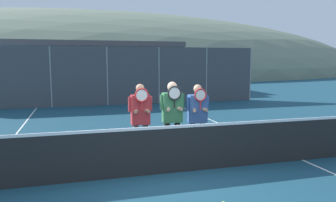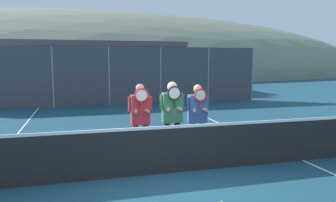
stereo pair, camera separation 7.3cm
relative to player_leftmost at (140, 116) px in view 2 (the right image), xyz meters
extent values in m
plane|color=navy|center=(0.19, -0.98, -1.02)|extent=(120.00, 120.00, 0.00)
ellipsoid|color=slate|center=(0.19, 50.26, -1.02)|extent=(101.70, 56.50, 19.77)
cube|color=#9EA3A8|center=(-0.16, 17.81, 0.58)|extent=(12.30, 5.00, 3.21)
cube|color=#4C4C51|center=(-0.16, 17.81, 2.37)|extent=(12.80, 5.50, 0.36)
cylinder|color=gray|center=(-2.50, 9.55, 0.45)|extent=(0.06, 0.06, 2.96)
cylinder|color=gray|center=(0.19, 9.55, 0.45)|extent=(0.06, 0.06, 2.96)
cylinder|color=gray|center=(2.88, 9.55, 0.45)|extent=(0.06, 0.06, 2.96)
cylinder|color=gray|center=(5.57, 9.55, 0.45)|extent=(0.06, 0.06, 2.96)
cylinder|color=gray|center=(8.26, 9.55, 0.45)|extent=(0.06, 0.06, 2.96)
cube|color=#42474C|center=(0.19, 9.55, 0.45)|extent=(16.14, 0.02, 2.96)
cube|color=black|center=(0.19, -0.98, -0.56)|extent=(8.93, 0.02, 0.93)
cube|color=white|center=(0.19, -0.98, -0.07)|extent=(8.93, 0.03, 0.06)
cube|color=white|center=(-3.20, 2.02, -1.02)|extent=(0.05, 16.00, 0.01)
cube|color=white|center=(3.57, 2.02, -1.02)|extent=(0.05, 16.00, 0.01)
cylinder|color=#56565B|center=(-0.11, 0.01, -0.60)|extent=(0.13, 0.13, 0.84)
cylinder|color=#56565B|center=(0.11, 0.01, -0.60)|extent=(0.13, 0.13, 0.84)
cube|color=maroon|center=(0.00, 0.01, 0.15)|extent=(0.41, 0.22, 0.67)
sphere|color=#997056|center=(0.00, 0.01, 0.64)|extent=(0.19, 0.19, 0.19)
cylinder|color=maroon|center=(-0.23, 0.01, 0.28)|extent=(0.08, 0.08, 0.33)
cylinder|color=maroon|center=(0.23, 0.01, 0.28)|extent=(0.08, 0.08, 0.33)
cylinder|color=#997056|center=(-0.10, -0.08, 0.14)|extent=(0.16, 0.27, 0.08)
cylinder|color=#997056|center=(0.10, -0.08, 0.14)|extent=(0.16, 0.27, 0.08)
cylinder|color=red|center=(0.00, -0.17, 0.26)|extent=(0.03, 0.03, 0.20)
torus|color=red|center=(0.00, -0.17, 0.50)|extent=(0.31, 0.03, 0.31)
cylinder|color=silver|center=(0.00, -0.17, 0.50)|extent=(0.26, 0.00, 0.26)
cylinder|color=black|center=(0.61, -0.04, -0.59)|extent=(0.13, 0.13, 0.86)
cylinder|color=black|center=(0.86, -0.04, -0.59)|extent=(0.13, 0.13, 0.86)
cube|color=#337047|center=(0.73, -0.04, 0.18)|extent=(0.45, 0.22, 0.68)
sphere|color=tan|center=(0.73, -0.04, 0.66)|extent=(0.22, 0.22, 0.22)
cylinder|color=#337047|center=(0.48, -0.04, 0.31)|extent=(0.08, 0.08, 0.33)
cylinder|color=#337047|center=(0.98, -0.04, 0.31)|extent=(0.08, 0.08, 0.33)
cylinder|color=tan|center=(0.62, -0.13, 0.16)|extent=(0.16, 0.27, 0.08)
cylinder|color=tan|center=(0.84, -0.13, 0.16)|extent=(0.16, 0.27, 0.08)
cylinder|color=black|center=(0.73, -0.22, 0.28)|extent=(0.03, 0.03, 0.20)
torus|color=black|center=(0.73, -0.22, 0.53)|extent=(0.33, 0.03, 0.33)
cylinder|color=silver|center=(0.73, -0.22, 0.53)|extent=(0.27, 0.00, 0.27)
cylinder|color=#232838|center=(1.23, -0.04, -0.61)|extent=(0.13, 0.13, 0.83)
cylinder|color=#232838|center=(1.47, -0.04, -0.61)|extent=(0.13, 0.13, 0.83)
cube|color=#335693|center=(1.35, -0.04, 0.13)|extent=(0.43, 0.22, 0.65)
sphere|color=tan|center=(1.35, -0.04, 0.60)|extent=(0.19, 0.19, 0.19)
cylinder|color=#335693|center=(1.11, -0.04, 0.25)|extent=(0.08, 0.08, 0.32)
cylinder|color=#335693|center=(1.59, -0.04, 0.25)|extent=(0.08, 0.08, 0.32)
cylinder|color=tan|center=(1.24, -0.13, 0.11)|extent=(0.16, 0.27, 0.08)
cylinder|color=tan|center=(1.46, -0.13, 0.11)|extent=(0.16, 0.27, 0.08)
cylinder|color=red|center=(1.35, -0.22, 0.23)|extent=(0.03, 0.03, 0.20)
torus|color=red|center=(1.35, -0.22, 0.47)|extent=(0.30, 0.03, 0.30)
cylinder|color=silver|center=(1.35, -0.22, 0.47)|extent=(0.24, 0.00, 0.24)
cube|color=#B2B7BC|center=(-3.42, 12.79, -0.31)|extent=(4.30, 1.80, 0.83)
cube|color=#2D3842|center=(-3.42, 12.79, 0.45)|extent=(2.37, 1.65, 0.68)
cylinder|color=black|center=(-2.02, 11.87, -0.72)|extent=(0.60, 0.16, 0.60)
cylinder|color=black|center=(-2.02, 13.71, -0.72)|extent=(0.60, 0.16, 0.60)
cylinder|color=black|center=(-4.82, 11.87, -0.72)|extent=(0.60, 0.16, 0.60)
cylinder|color=black|center=(-4.82, 13.71, -0.72)|extent=(0.60, 0.16, 0.60)
cube|color=black|center=(1.62, 12.57, -0.31)|extent=(4.73, 1.80, 0.83)
cube|color=#2D3842|center=(1.62, 12.57, 0.45)|extent=(2.60, 1.66, 0.68)
cylinder|color=black|center=(3.16, 11.65, -0.72)|extent=(0.60, 0.16, 0.60)
cylinder|color=black|center=(3.16, 13.49, -0.72)|extent=(0.60, 0.16, 0.60)
cylinder|color=black|center=(0.09, 11.65, -0.72)|extent=(0.60, 0.16, 0.60)
cylinder|color=black|center=(0.09, 13.49, -0.72)|extent=(0.60, 0.16, 0.60)
cube|color=black|center=(6.63, 12.95, -0.31)|extent=(4.22, 1.76, 0.82)
cube|color=#2D3842|center=(6.63, 12.95, 0.43)|extent=(2.32, 1.62, 0.67)
cylinder|color=black|center=(8.00, 12.05, -0.72)|extent=(0.60, 0.16, 0.60)
cylinder|color=black|center=(8.00, 13.85, -0.72)|extent=(0.60, 0.16, 0.60)
cylinder|color=black|center=(5.26, 12.05, -0.72)|extent=(0.60, 0.16, 0.60)
cylinder|color=black|center=(5.26, 13.85, -0.72)|extent=(0.60, 0.16, 0.60)
camera|label=1|loc=(-1.39, -7.14, 1.26)|focal=35.00mm
camera|label=2|loc=(-1.32, -7.16, 1.26)|focal=35.00mm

